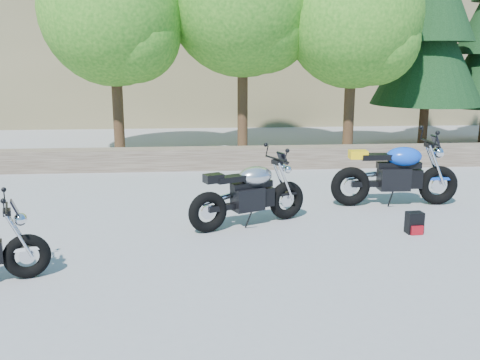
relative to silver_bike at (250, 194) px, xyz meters
name	(u,v)px	position (x,y,z in m)	size (l,w,h in m)	color
ground	(231,249)	(-0.36, -1.05, -0.50)	(90.00, 90.00, 0.00)	gray
stone_wall	(217,158)	(-0.36, 4.45, -0.25)	(22.00, 0.55, 0.50)	brown
tree_decid_left	(117,15)	(-2.75, 6.08, 3.13)	(3.67, 3.67, 5.62)	#382314
tree_decid_mid	(247,0)	(0.55, 6.48, 3.54)	(4.08, 4.08, 6.24)	#382314
tree_decid_right	(358,21)	(3.35, 5.88, 2.99)	(3.54, 3.54, 5.41)	#382314
conifer_near	(432,18)	(5.84, 7.15, 3.18)	(3.17, 3.17, 7.06)	#382314
silver_bike	(250,194)	(0.00, 0.00, 0.00)	(1.94, 1.01, 1.04)	black
blue_bike	(396,174)	(2.72, 0.97, 0.06)	(2.31, 0.73, 1.16)	black
backpack	(414,223)	(2.45, -0.60, -0.34)	(0.26, 0.22, 0.33)	black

